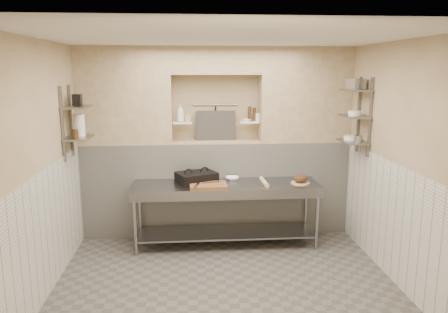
{
  "coord_description": "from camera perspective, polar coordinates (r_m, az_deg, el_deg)",
  "views": [
    {
      "loc": [
        -0.39,
        -4.7,
        2.47
      ],
      "look_at": [
        0.05,
        0.9,
        1.35
      ],
      "focal_mm": 35.0,
      "sensor_mm": 36.0,
      "label": 1
    }
  ],
  "objects": [
    {
      "name": "shelf_rail_right_b",
      "position": [
        6.07,
        18.54,
        4.82
      ],
      "size": [
        0.03,
        0.03,
        1.05
      ],
      "primitive_type": "cube",
      "color": "slate",
      "rests_on": "wall_right"
    },
    {
      "name": "knife_blade",
      "position": [
        6.01,
        -1.75,
        -3.41
      ],
      "size": [
        0.26,
        0.1,
        0.01
      ],
      "primitive_type": "cube",
      "rotation": [
        0.0,
        0.0,
        0.29
      ],
      "color": "gray",
      "rests_on": "cutting_board"
    },
    {
      "name": "bread_loaf",
      "position": [
        6.22,
        9.94,
        -2.84
      ],
      "size": [
        0.19,
        0.19,
        0.11
      ],
      "primitive_type": "ellipsoid",
      "color": "#4C2D19",
      "rests_on": "bread_board"
    },
    {
      "name": "bottle_soap",
      "position": [
        6.45,
        -5.71,
        5.65
      ],
      "size": [
        0.11,
        0.11,
        0.26
      ],
      "primitive_type": "imported",
      "rotation": [
        0.0,
        0.0,
        0.08
      ],
      "color": "white",
      "rests_on": "alcove_shelf_left"
    },
    {
      "name": "bowl_right",
      "position": [
        6.32,
        16.25,
        2.37
      ],
      "size": [
        0.2,
        0.2,
        0.06
      ],
      "primitive_type": "cylinder",
      "color": "white",
      "rests_on": "wall_shelf_right_lower"
    },
    {
      "name": "condiment_c",
      "position": [
        6.6,
        4.44,
        5.17
      ],
      "size": [
        0.07,
        0.07,
        0.12
      ],
      "primitive_type": "cylinder",
      "color": "white",
      "rests_on": "alcove_shelf_right"
    },
    {
      "name": "rolling_pin",
      "position": [
        6.13,
        5.25,
        -3.31
      ],
      "size": [
        0.08,
        0.41,
        0.06
      ],
      "primitive_type": "cylinder",
      "rotation": [
        1.57,
        0.0,
        0.03
      ],
      "color": "beige",
      "rests_on": "prep_table"
    },
    {
      "name": "wall_shelf_left_lower",
      "position": [
        6.0,
        -18.45,
        2.34
      ],
      "size": [
        0.3,
        0.5,
        0.02
      ],
      "primitive_type": "cube",
      "color": "slate",
      "rests_on": "wall_left"
    },
    {
      "name": "hanging_steel",
      "position": [
        6.65,
        -1.11,
        5.31
      ],
      "size": [
        0.02,
        0.02,
        0.3
      ],
      "primitive_type": "cylinder",
      "color": "black",
      "rests_on": "utensil_rail"
    },
    {
      "name": "backwall_pillar_left",
      "position": [
        6.53,
        -12.84,
        7.74
      ],
      "size": [
        1.35,
        0.4,
        1.4
      ],
      "primitive_type": "cube",
      "color": "tan",
      "rests_on": "backwall_lower"
    },
    {
      "name": "prep_table",
      "position": [
        6.18,
        0.26,
        -5.92
      ],
      "size": [
        2.6,
        0.7,
        0.9
      ],
      "color": "gray",
      "rests_on": "floor"
    },
    {
      "name": "shelf_rail_left_a",
      "position": [
        6.2,
        -19.34,
        4.43
      ],
      "size": [
        0.03,
        0.03,
        0.95
      ],
      "primitive_type": "cube",
      "color": "slate",
      "rests_on": "wall_left"
    },
    {
      "name": "shelf_rail_left_b",
      "position": [
        5.81,
        -20.33,
        3.95
      ],
      "size": [
        0.03,
        0.03,
        0.95
      ],
      "primitive_type": "cube",
      "color": "slate",
      "rests_on": "wall_left"
    },
    {
      "name": "wall_shelf_left_upper",
      "position": [
        5.95,
        -18.69,
        6.15
      ],
      "size": [
        0.3,
        0.5,
        0.03
      ],
      "primitive_type": "cube",
      "color": "slate",
      "rests_on": "wall_left"
    },
    {
      "name": "wall_shelf_right_mid",
      "position": [
        6.2,
        16.67,
        5.06
      ],
      "size": [
        0.3,
        0.5,
        0.02
      ],
      "primitive_type": "cube",
      "color": "slate",
      "rests_on": "wall_right"
    },
    {
      "name": "condiment_b",
      "position": [
        6.55,
        3.36,
        5.6
      ],
      "size": [
        0.06,
        0.06,
        0.22
      ],
      "primitive_type": "cylinder",
      "color": "#3D2612",
      "rests_on": "alcove_shelf_right"
    },
    {
      "name": "wall_left",
      "position": [
        5.1,
        -23.37,
        -1.78
      ],
      "size": [
        0.1,
        3.9,
        2.8
      ],
      "primitive_type": "cube",
      "color": "tan",
      "rests_on": "ground"
    },
    {
      "name": "shelf_rail_right_a",
      "position": [
        6.44,
        17.16,
        5.24
      ],
      "size": [
        0.03,
        0.03,
        1.05
      ],
      "primitive_type": "cube",
      "color": "slate",
      "rests_on": "wall_right"
    },
    {
      "name": "utensil_rail",
      "position": [
        6.66,
        -1.13,
        6.79
      ],
      "size": [
        0.7,
        0.02,
        0.02
      ],
      "primitive_type": "cylinder",
      "rotation": [
        0.0,
        1.57,
        0.0
      ],
      "color": "gray",
      "rests_on": "wall_back"
    },
    {
      "name": "wainscot_right",
      "position": [
        5.56,
        21.35,
        -8.09
      ],
      "size": [
        0.02,
        3.9,
        1.4
      ],
      "primitive_type": "cube",
      "color": "silver",
      "rests_on": "floor"
    },
    {
      "name": "jug_left",
      "position": [
        6.04,
        -18.4,
        3.9
      ],
      "size": [
        0.14,
        0.14,
        0.29
      ],
      "primitive_type": "cylinder",
      "color": "white",
      "rests_on": "wall_shelf_left_lower"
    },
    {
      "name": "jar_alcove",
      "position": [
        6.5,
        -4.75,
        5.02
      ],
      "size": [
        0.07,
        0.07,
        0.11
      ],
      "primitive_type": "cube",
      "color": "tan",
      "rests_on": "alcove_shelf_left"
    },
    {
      "name": "jar_left",
      "position": [
        5.84,
        -18.85,
        2.82
      ],
      "size": [
        0.08,
        0.08,
        0.12
      ],
      "primitive_type": "cylinder",
      "color": "#3D2612",
      "rests_on": "wall_shelf_left_lower"
    },
    {
      "name": "floor",
      "position": [
        5.35,
        0.23,
        -16.83
      ],
      "size": [
        4.0,
        3.9,
        0.1
      ],
      "primitive_type": "cube",
      "color": "#45413D",
      "rests_on": "ground"
    },
    {
      "name": "wall_shelf_right_lower",
      "position": [
        6.25,
        16.49,
        1.87
      ],
      "size": [
        0.3,
        0.5,
        0.02
      ],
      "primitive_type": "cube",
      "color": "slate",
      "rests_on": "wall_right"
    },
    {
      "name": "backwall_header",
      "position": [
        6.47,
        -1.06,
        12.42
      ],
      "size": [
        1.3,
        0.4,
        0.4
      ],
      "primitive_type": "cube",
      "color": "tan",
      "rests_on": "backwall_lower"
    },
    {
      "name": "bowl_alcove",
      "position": [
        6.55,
        3.01,
        4.78
      ],
      "size": [
        0.16,
        0.16,
        0.04
      ],
      "primitive_type": "imported",
      "rotation": [
        0.0,
        0.0,
        -0.29
      ],
      "color": "white",
      "rests_on": "alcove_shelf_right"
    },
    {
      "name": "wall_shelf_right_upper",
      "position": [
        6.18,
        16.85,
        8.29
      ],
      "size": [
        0.3,
        0.5,
        0.03
      ],
      "primitive_type": "cube",
      "color": "slate",
      "rests_on": "wall_right"
    },
    {
      "name": "bread_board",
      "position": [
        6.24,
        9.92,
        -3.42
      ],
      "size": [
        0.26,
        0.26,
        0.01
      ],
      "primitive_type": "cylinder",
      "color": "beige",
      "rests_on": "prep_table"
    },
    {
      "name": "wall_front",
      "position": [
        2.93,
        3.54,
        -10.14
      ],
      "size": [
        4.0,
        0.1,
        2.8
      ],
      "primitive_type": "cube",
      "color": "tan",
      "rests_on": "ground"
    },
    {
      "name": "ceiling",
      "position": [
        4.74,
        0.26,
        15.87
      ],
      "size": [
        4.0,
        3.9,
        0.1
      ],
      "primitive_type": "cube",
      "color": "silver",
      "rests_on": "ground"
    },
    {
      "name": "box_left_upper",
      "position": [
        6.0,
        -18.62,
        7.02
      ],
      "size": [
        0.11,
        0.11,
        0.15
      ],
      "primitive_type": "cube",
      "rotation": [
        0.0,
        0.0,
        -0.04
      ],
      "color": "black",
      "rests_on": "wall_shelf_left_upper"
    },
    {
      "name": "bowl_right_mid",
      "position": [
        6.19,
        16.71,
        5.46
      ],
      "size": [
        0.17,
        0.17,
        0.06
      ],
      "primitive_type": "cylinder",
      "color": "white",
      "rests_on": "wall_shelf_right_mid"
    },
    {
      "name": "backwall_lower",
      "position": [
        6.7,
        -1.0,
        -4.04
      ],
      "size": [
        4.0,
        0.4,
        1.4
      ],
      "primitive_type": "cube",
      "color": "silver",
      "rests_on": "floor"
    },
    {
      "name": "canister_right",
      "position": [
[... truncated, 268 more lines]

